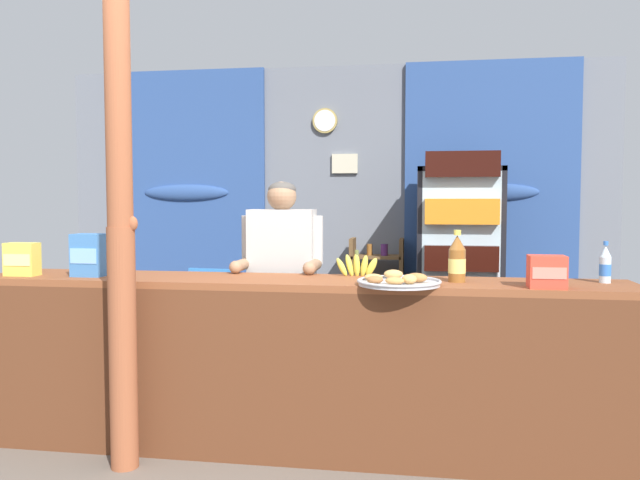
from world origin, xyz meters
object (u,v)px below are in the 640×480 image
(timber_post, at_px, (121,237))
(bottle_shelf_rack, at_px, (377,297))
(snack_box_crackers, at_px, (547,272))
(banana_bunch, at_px, (357,266))
(shopkeeper, at_px, (282,270))
(snack_box_instant_noodle, at_px, (22,259))
(pastry_tray, at_px, (399,281))
(stall_counter, at_px, (293,350))
(plastic_lawn_chair, at_px, (205,314))
(soda_bottle_water, at_px, (605,265))
(drink_fridge, at_px, (459,254))
(soda_bottle_iced_tea, at_px, (457,260))
(snack_box_biscuit, at_px, (89,255))

(timber_post, bearing_deg, bottle_shelf_rack, 65.03)
(snack_box_crackers, bearing_deg, banana_bunch, 160.46)
(shopkeeper, height_order, snack_box_instant_noodle, shopkeeper)
(pastry_tray, bearing_deg, timber_post, -171.54)
(timber_post, bearing_deg, banana_bunch, 25.95)
(stall_counter, xyz_separation_m, snack_box_instant_noodle, (-1.65, 0.01, 0.48))
(plastic_lawn_chair, bearing_deg, stall_counter, -56.43)
(stall_counter, distance_m, soda_bottle_water, 1.77)
(plastic_lawn_chair, bearing_deg, shopkeeper, -49.62)
(banana_bunch, bearing_deg, soda_bottle_water, -4.02)
(timber_post, distance_m, pastry_tray, 1.49)
(soda_bottle_water, bearing_deg, timber_post, -169.21)
(drink_fridge, relative_size, bottle_shelf_rack, 1.65)
(bottle_shelf_rack, relative_size, soda_bottle_iced_tea, 3.86)
(snack_box_biscuit, bearing_deg, snack_box_instant_noodle, -174.72)
(bottle_shelf_rack, distance_m, snack_box_crackers, 2.58)
(soda_bottle_iced_tea, bearing_deg, snack_box_instant_noodle, -177.49)
(soda_bottle_iced_tea, distance_m, pastry_tray, 0.37)
(stall_counter, relative_size, bottle_shelf_rack, 3.37)
(soda_bottle_iced_tea, relative_size, snack_box_biscuit, 1.14)
(bottle_shelf_rack, distance_m, soda_bottle_water, 2.53)
(soda_bottle_iced_tea, relative_size, snack_box_crackers, 1.56)
(timber_post, distance_m, snack_box_crackers, 2.23)
(shopkeeper, height_order, pastry_tray, shopkeeper)
(soda_bottle_water, distance_m, pastry_tray, 1.14)
(drink_fridge, xyz_separation_m, snack_box_biscuit, (-2.25, -1.89, 0.12))
(bottle_shelf_rack, distance_m, pastry_tray, 2.38)
(drink_fridge, distance_m, snack_box_instant_noodle, 3.29)
(drink_fridge, bearing_deg, timber_post, -130.33)
(stall_counter, height_order, snack_box_crackers, snack_box_crackers)
(snack_box_instant_noodle, bearing_deg, soda_bottle_water, 3.44)
(banana_bunch, bearing_deg, soda_bottle_iced_tea, -18.02)
(soda_bottle_iced_tea, xyz_separation_m, snack_box_instant_noodle, (-2.55, -0.11, -0.02))
(drink_fridge, height_order, pastry_tray, drink_fridge)
(timber_post, height_order, soda_bottle_water, timber_post)
(timber_post, height_order, shopkeeper, timber_post)
(snack_box_biscuit, xyz_separation_m, banana_bunch, (1.57, 0.26, -0.06))
(snack_box_biscuit, bearing_deg, timber_post, -41.87)
(pastry_tray, bearing_deg, shopkeeper, 140.29)
(snack_box_crackers, bearing_deg, snack_box_instant_noodle, 178.81)
(stall_counter, xyz_separation_m, bottle_shelf_rack, (0.31, 2.26, -0.04))
(bottle_shelf_rack, height_order, shopkeeper, shopkeeper)
(pastry_tray, bearing_deg, plastic_lawn_chair, 134.55)
(bottle_shelf_rack, relative_size, banana_bunch, 4.16)
(bottle_shelf_rack, relative_size, snack_box_crackers, 6.03)
(timber_post, bearing_deg, soda_bottle_water, 10.79)
(stall_counter, distance_m, banana_bunch, 0.63)
(stall_counter, relative_size, snack_box_crackers, 20.33)
(plastic_lawn_chair, bearing_deg, timber_post, -83.50)
(timber_post, xyz_separation_m, soda_bottle_iced_tea, (1.77, 0.40, -0.13))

